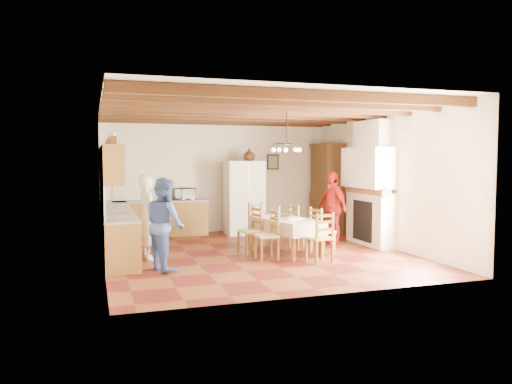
% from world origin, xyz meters
% --- Properties ---
extents(floor, '(6.00, 6.50, 0.02)m').
position_xyz_m(floor, '(0.00, 0.00, -0.01)').
color(floor, '#4C1511').
rests_on(floor, ground).
extents(ceiling, '(6.00, 6.50, 0.02)m').
position_xyz_m(ceiling, '(0.00, 0.00, 3.01)').
color(ceiling, silver).
rests_on(ceiling, ground).
extents(wall_back, '(6.00, 0.02, 3.00)m').
position_xyz_m(wall_back, '(0.00, 3.26, 1.50)').
color(wall_back, '#F1E7CD').
rests_on(wall_back, ground).
extents(wall_front, '(6.00, 0.02, 3.00)m').
position_xyz_m(wall_front, '(0.00, -3.26, 1.50)').
color(wall_front, '#F1E7CD').
rests_on(wall_front, ground).
extents(wall_left, '(0.02, 6.50, 3.00)m').
position_xyz_m(wall_left, '(-3.01, 0.00, 1.50)').
color(wall_left, '#F1E7CD').
rests_on(wall_left, ground).
extents(wall_right, '(0.02, 6.50, 3.00)m').
position_xyz_m(wall_right, '(3.01, 0.00, 1.50)').
color(wall_right, '#F1E7CD').
rests_on(wall_right, ground).
extents(ceiling_beams, '(6.00, 6.30, 0.16)m').
position_xyz_m(ceiling_beams, '(0.00, 0.00, 2.91)').
color(ceiling_beams, '#35130B').
rests_on(ceiling_beams, ground).
extents(lower_cabinets_left, '(0.60, 4.30, 0.86)m').
position_xyz_m(lower_cabinets_left, '(-2.70, 1.05, 0.43)').
color(lower_cabinets_left, brown).
rests_on(lower_cabinets_left, ground).
extents(lower_cabinets_back, '(2.30, 0.60, 0.86)m').
position_xyz_m(lower_cabinets_back, '(-1.55, 2.95, 0.43)').
color(lower_cabinets_back, brown).
rests_on(lower_cabinets_back, ground).
extents(countertop_left, '(0.62, 4.30, 0.04)m').
position_xyz_m(countertop_left, '(-2.70, 1.05, 0.88)').
color(countertop_left, slate).
rests_on(countertop_left, lower_cabinets_left).
extents(countertop_back, '(2.34, 0.62, 0.04)m').
position_xyz_m(countertop_back, '(-1.55, 2.95, 0.88)').
color(countertop_back, slate).
rests_on(countertop_back, lower_cabinets_back).
extents(backsplash_left, '(0.03, 4.30, 0.60)m').
position_xyz_m(backsplash_left, '(-2.98, 1.05, 1.20)').
color(backsplash_left, '#EFE5CF').
rests_on(backsplash_left, ground).
extents(backsplash_back, '(2.30, 0.03, 0.60)m').
position_xyz_m(backsplash_back, '(-1.55, 3.23, 1.20)').
color(backsplash_back, '#EFE5CF').
rests_on(backsplash_back, ground).
extents(upper_cabinets, '(0.35, 4.20, 0.70)m').
position_xyz_m(upper_cabinets, '(-2.83, 1.05, 1.85)').
color(upper_cabinets, brown).
rests_on(upper_cabinets, ground).
extents(fireplace, '(0.56, 1.60, 2.80)m').
position_xyz_m(fireplace, '(2.72, 0.20, 1.40)').
color(fireplace, beige).
rests_on(fireplace, ground).
extents(wall_picture, '(0.34, 0.03, 0.42)m').
position_xyz_m(wall_picture, '(1.55, 3.23, 1.85)').
color(wall_picture, black).
rests_on(wall_picture, ground).
extents(refrigerator, '(0.96, 0.80, 1.89)m').
position_xyz_m(refrigerator, '(0.55, 2.67, 0.94)').
color(refrigerator, white).
rests_on(refrigerator, floor).
extents(hutch, '(0.64, 1.33, 2.34)m').
position_xyz_m(hutch, '(2.75, 2.32, 1.17)').
color(hutch, '#3B2710').
rests_on(hutch, floor).
extents(dining_table, '(1.19, 1.79, 0.72)m').
position_xyz_m(dining_table, '(0.61, -0.14, 0.64)').
color(dining_table, beige).
rests_on(dining_table, floor).
extents(chandelier, '(0.47, 0.47, 0.03)m').
position_xyz_m(chandelier, '(0.61, -0.14, 2.25)').
color(chandelier, black).
rests_on(chandelier, ground).
extents(chair_left_near, '(0.41, 0.43, 0.96)m').
position_xyz_m(chair_left_near, '(0.02, -0.60, 0.48)').
color(chair_left_near, brown).
rests_on(chair_left_near, floor).
extents(chair_left_far, '(0.48, 0.49, 0.96)m').
position_xyz_m(chair_left_far, '(-0.10, 0.10, 0.48)').
color(chair_left_far, brown).
rests_on(chair_left_far, floor).
extents(chair_right_near, '(0.48, 0.50, 0.96)m').
position_xyz_m(chair_right_near, '(1.30, -0.42, 0.48)').
color(chair_right_near, brown).
rests_on(chair_right_near, floor).
extents(chair_right_far, '(0.45, 0.46, 0.96)m').
position_xyz_m(chair_right_far, '(1.14, 0.32, 0.48)').
color(chair_right_far, brown).
rests_on(chair_right_far, floor).
extents(chair_end_near, '(0.48, 0.47, 0.96)m').
position_xyz_m(chair_end_near, '(0.88, -1.17, 0.48)').
color(chair_end_near, brown).
rests_on(chair_end_near, floor).
extents(chair_end_far, '(0.54, 0.53, 0.96)m').
position_xyz_m(chair_end_far, '(0.40, 0.90, 0.48)').
color(chair_end_far, brown).
rests_on(chair_end_far, floor).
extents(person_man, '(0.49, 0.66, 1.65)m').
position_xyz_m(person_man, '(-2.17, 0.13, 0.83)').
color(person_man, beige).
rests_on(person_man, floor).
extents(person_woman_blue, '(0.83, 0.95, 1.63)m').
position_xyz_m(person_woman_blue, '(-1.98, -0.91, 0.82)').
color(person_woman_blue, '#3B5392').
rests_on(person_woman_blue, floor).
extents(person_woman_red, '(0.56, 1.03, 1.66)m').
position_xyz_m(person_woman_red, '(2.06, 0.64, 0.83)').
color(person_woman_red, red).
rests_on(person_woman_red, floor).
extents(microwave, '(0.56, 0.40, 0.30)m').
position_xyz_m(microwave, '(-0.95, 2.95, 1.05)').
color(microwave, silver).
rests_on(microwave, countertop_back).
extents(fridge_vase, '(0.32, 0.32, 0.33)m').
position_xyz_m(fridge_vase, '(0.69, 2.67, 2.05)').
color(fridge_vase, '#3B2710').
rests_on(fridge_vase, refrigerator).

